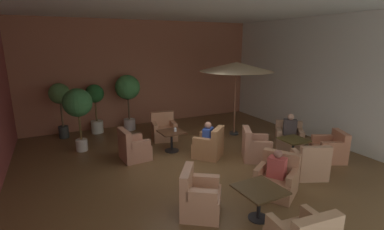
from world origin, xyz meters
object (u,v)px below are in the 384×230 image
armchair_front_right_east (255,148)px  patio_umbrella_tall_red (236,67)px  armchair_front_left_north (209,146)px  armchair_front_right_south (310,165)px  armchair_front_right_west (330,150)px  potted_tree_left_corner (128,91)px  patron_blue_shirt (290,126)px  potted_tree_mid_right (95,101)px  patron_by_window (208,133)px  potted_tree_mid_left (60,98)px  cafe_table_front_right (293,144)px  potted_tree_right_corner (78,106)px  patron_with_friend (277,165)px  armchair_mid_center_south (199,198)px  armchair_front_right_north (289,138)px  armchair_mid_center_east (277,180)px  iced_drink_cup (175,130)px  cafe_table_mid_center (260,194)px  armchair_front_left_east (164,130)px  cafe_table_front_left (172,136)px  armchair_front_left_south (133,148)px

armchair_front_right_east → patio_umbrella_tall_red: (0.74, 2.12, 2.06)m
armchair_front_left_north → armchair_front_right_south: (1.56, -2.15, -0.01)m
armchair_front_right_east → armchair_front_right_west: armchair_front_right_east is taller
potted_tree_left_corner → patron_blue_shirt: potted_tree_left_corner is taller
potted_tree_mid_right → patron_by_window: size_ratio=2.89×
patio_umbrella_tall_red → potted_tree_mid_left: bearing=157.5°
armchair_front_right_west → cafe_table_front_right: bearing=153.5°
potted_tree_right_corner → patron_with_friend: (3.48, -4.53, -0.74)m
armchair_mid_center_south → patron_with_friend: size_ratio=1.68×
armchair_front_right_north → potted_tree_right_corner: 6.42m
armchair_mid_center_east → potted_tree_right_corner: potted_tree_right_corner is taller
iced_drink_cup → patron_with_friend: bearing=-73.7°
potted_tree_right_corner → patron_blue_shirt: bearing=-24.1°
armchair_front_right_south → patio_umbrella_tall_red: 4.13m
iced_drink_cup → cafe_table_mid_center: bearing=-89.2°
armchair_front_left_east → iced_drink_cup: (-0.10, -1.24, 0.36)m
armchair_front_left_north → armchair_front_right_north: (2.59, -0.43, -0.03)m
potted_tree_mid_left → cafe_table_front_left: bearing=-44.2°
armchair_mid_center_south → armchair_front_right_west: bearing=8.7°
armchair_front_left_south → armchair_front_right_south: bearing=-39.8°
armchair_front_left_south → armchair_mid_center_south: 3.17m
cafe_table_mid_center → potted_tree_left_corner: 6.70m
armchair_front_right_north → potted_tree_left_corner: potted_tree_left_corner is taller
iced_drink_cup → armchair_front_left_east: bearing=85.5°
armchair_mid_center_east → potted_tree_right_corner: 5.82m
armchair_front_left_east → armchair_front_right_west: (3.45, -3.75, -0.00)m
armchair_front_right_west → patio_umbrella_tall_red: (-1.04, 3.09, 2.06)m
armchair_front_right_north → potted_tree_left_corner: bearing=134.4°
potted_tree_mid_right → armchair_front_right_north: bearing=-39.4°
armchair_front_right_south → potted_tree_mid_right: (-4.08, 5.91, 0.85)m
potted_tree_left_corner → cafe_table_front_right: bearing=-55.4°
armchair_front_left_north → potted_tree_mid_right: size_ratio=0.59×
armchair_mid_center_south → potted_tree_left_corner: potted_tree_left_corner is taller
armchair_front_left_north → armchair_front_right_east: (1.08, -0.71, -0.01)m
potted_tree_mid_right → potted_tree_right_corner: potted_tree_right_corner is taller
armchair_front_right_north → patron_by_window: patron_by_window is taller
armchair_front_left_south → cafe_table_mid_center: 3.99m
cafe_table_front_right → armchair_mid_center_east: armchair_mid_center_east is taller
cafe_table_front_right → armchair_front_right_east: 1.03m
armchair_front_left_south → potted_tree_left_corner: potted_tree_left_corner is taller
potted_tree_mid_right → armchair_front_right_west: bearing=-45.3°
armchair_front_left_south → armchair_mid_center_east: size_ratio=0.81×
cafe_table_front_left → cafe_table_mid_center: bearing=-87.8°
armchair_front_right_north → armchair_front_left_east: bearing=141.7°
patron_by_window → patio_umbrella_tall_red: bearing=36.9°
armchair_front_left_east → iced_drink_cup: 1.29m
cafe_table_front_left → potted_tree_mid_left: 4.09m
potted_tree_left_corner → armchair_front_left_north: bearing=-69.2°
armchair_front_left_south → potted_tree_left_corner: size_ratio=0.43×
patron_by_window → potted_tree_left_corner: bearing=110.6°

